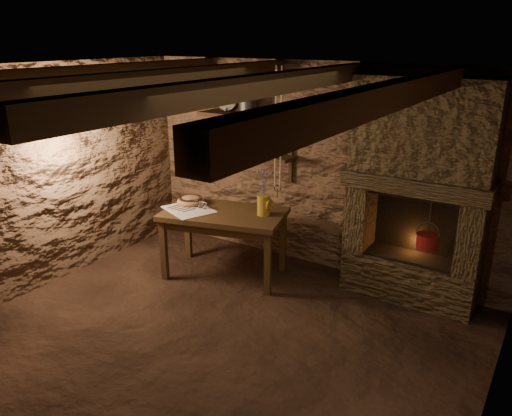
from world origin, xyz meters
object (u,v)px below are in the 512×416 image
Objects in this scene: wooden_bowl at (191,201)px; stoneware_jug at (264,196)px; work_table at (225,241)px; red_pot at (427,240)px; iron_stockpot at (249,107)px.

stoneware_jug is at bearing 8.74° from wooden_bowl.
work_table is 2.80× the size of red_pot.
iron_stockpot reaches higher than red_pot.
iron_stockpot is at bearing 84.26° from work_table.
work_table is at bearing -165.07° from red_pot.
work_table is 6.58× the size of iron_stockpot.
wooden_bowl is 1.39× the size of iron_stockpot.
iron_stockpot is 0.43× the size of red_pot.
stoneware_jug is (0.44, 0.15, 0.58)m from work_table.
work_table is 4.72× the size of wooden_bowl.
work_table is at bearing -80.71° from iron_stockpot.
wooden_bowl reaches higher than work_table.
stoneware_jug is 0.95m from wooden_bowl.
wooden_bowl is (-0.92, -0.14, -0.18)m from stoneware_jug.
stoneware_jug reaches higher than red_pot.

